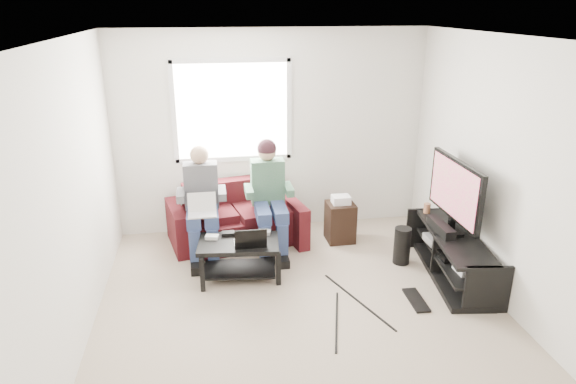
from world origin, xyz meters
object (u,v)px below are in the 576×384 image
Objects in this scene: tv_stand at (452,257)px; tv at (455,192)px; sofa at (236,221)px; subwoofer at (402,246)px; end_table at (340,221)px; coffee_table at (239,251)px.

tv reaches higher than tv_stand.
sofa reaches higher than subwoofer.
sofa is 2.67m from tv.
tv is 1.56m from end_table.
coffee_table is 0.84× the size of tv.
tv_stand is at bearing -88.53° from tv.
end_table is (-0.99, 1.10, 0.05)m from tv_stand.
tv_stand reaches higher than coffee_table.
tv reaches higher than sofa.
end_table is (1.32, -0.17, -0.02)m from sofa.
coffee_table is 1.52× the size of end_table.
sofa reaches higher than end_table.
sofa is 1.92× the size of coffee_table.
coffee_table is at bearing -151.06° from end_table.
end_table is (1.34, 0.74, -0.05)m from coffee_table.
tv is at bearing -45.32° from end_table.
tv is 0.91m from subwoofer.
tv is at bearing 91.47° from tv_stand.
coffee_table is (-0.03, -0.92, 0.03)m from sofa.
sofa is at bearing 153.04° from tv.
tv reaches higher than subwoofer.
subwoofer is 0.73× the size of end_table.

